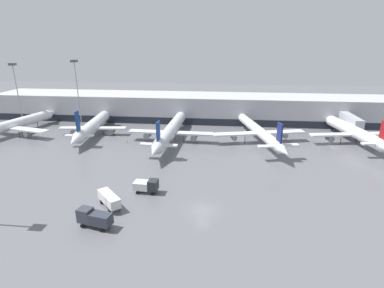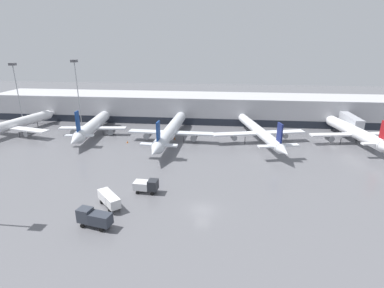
% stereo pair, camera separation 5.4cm
% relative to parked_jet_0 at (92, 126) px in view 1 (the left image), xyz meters
% --- Properties ---
extents(ground_plane, '(320.00, 320.00, 0.00)m').
position_rel_parked_jet_0_xyz_m(ground_plane, '(36.43, -39.53, -2.73)').
color(ground_plane, slate).
extents(terminal_building, '(160.00, 28.67, 9.00)m').
position_rel_parked_jet_0_xyz_m(terminal_building, '(36.60, 22.40, 1.77)').
color(terminal_building, '#B2B2B7').
rests_on(terminal_building, ground_plane).
extents(parked_jet_0, '(20.18, 33.99, 9.74)m').
position_rel_parked_jet_0_xyz_m(parked_jet_0, '(0.00, 0.00, 0.00)').
color(parked_jet_0, silver).
rests_on(parked_jet_0, ground_plane).
extents(parked_jet_1, '(26.08, 36.83, 9.02)m').
position_rel_parked_jet_0_xyz_m(parked_jet_1, '(49.41, -1.93, 0.47)').
color(parked_jet_1, silver).
rests_on(parked_jet_1, ground_plane).
extents(parked_jet_2, '(24.11, 39.79, 9.27)m').
position_rel_parked_jet_0_xyz_m(parked_jet_2, '(24.65, -3.65, 0.46)').
color(parked_jet_2, silver).
rests_on(parked_jet_2, ground_plane).
extents(parked_jet_3, '(24.98, 32.94, 9.13)m').
position_rel_parked_jet_0_xyz_m(parked_jet_3, '(75.68, 0.16, 0.44)').
color(parked_jet_3, white).
rests_on(parked_jet_3, ground_plane).
extents(parked_jet_4, '(27.68, 37.48, 9.89)m').
position_rel_parked_jet_0_xyz_m(parked_jet_4, '(-24.88, -3.14, 0.23)').
color(parked_jet_4, white).
rests_on(parked_jet_4, ground_plane).
extents(service_truck_0, '(4.59, 2.43, 2.62)m').
position_rel_parked_jet_0_xyz_m(service_truck_0, '(25.54, -34.43, -1.24)').
color(service_truck_0, silver).
rests_on(service_truck_0, ground_plane).
extents(service_truck_1, '(5.38, 5.56, 2.37)m').
position_rel_parked_jet_0_xyz_m(service_truck_1, '(20.45, -40.08, -1.24)').
color(service_truck_1, silver).
rests_on(service_truck_1, ground_plane).
extents(service_truck_2, '(5.63, 2.90, 2.89)m').
position_rel_parked_jet_0_xyz_m(service_truck_2, '(20.41, -46.12, -1.09)').
color(service_truck_2, '#2D333D').
rests_on(service_truck_2, ground_plane).
extents(traffic_cone_2, '(0.42, 0.42, 0.70)m').
position_rel_parked_jet_0_xyz_m(traffic_cone_2, '(12.80, -6.47, -2.38)').
color(traffic_cone_2, orange).
rests_on(traffic_cone_2, ground_plane).
extents(traffic_cone_3, '(0.49, 0.49, 0.61)m').
position_rel_parked_jet_0_xyz_m(traffic_cone_3, '(25.45, -1.73, -2.42)').
color(traffic_cone_3, orange).
rests_on(traffic_cone_3, ground_plane).
extents(apron_light_mast_0, '(1.80, 1.80, 21.49)m').
position_rel_parked_jet_0_xyz_m(apron_light_mast_0, '(-9.07, 11.23, 13.87)').
color(apron_light_mast_0, gray).
rests_on(apron_light_mast_0, ground_plane).
extents(apron_light_mast_1, '(1.80, 1.80, 20.38)m').
position_rel_parked_jet_0_xyz_m(apron_light_mast_1, '(-30.07, 10.54, 13.13)').
color(apron_light_mast_1, gray).
rests_on(apron_light_mast_1, ground_plane).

